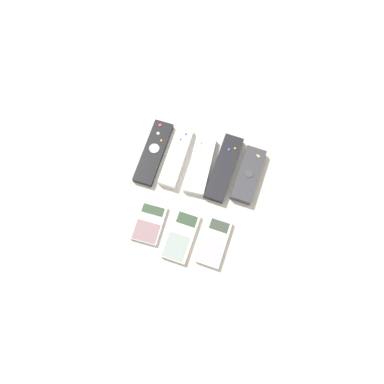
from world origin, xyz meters
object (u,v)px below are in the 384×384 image
Objects in this scene: remote_1 at (176,157)px; remote_4 at (248,175)px; calculator_2 at (214,242)px; remote_2 at (199,164)px; calculator_1 at (181,236)px; calculator_0 at (149,223)px; remote_3 at (224,168)px; remote_0 at (154,152)px.

remote_4 reaches higher than remote_1.
calculator_2 is at bearing -49.95° from remote_1.
remote_2 is 1.25× the size of calculator_1.
calculator_2 reaches higher than calculator_1.
calculator_2 is (0.10, -0.21, -0.00)m from remote_2.
calculator_0 is 0.10m from calculator_1.
remote_1 is 1.11× the size of remote_4.
remote_3 is 0.22m from calculator_2.
remote_3 is at bearing 2.86° from remote_1.
calculator_2 is at bearing 8.84° from calculator_1.
remote_1 is 1.38× the size of calculator_2.
remote_0 is at bearing 177.19° from remote_2.
calculator_1 is (0.08, -0.22, -0.00)m from remote_1.
remote_1 is at bearing -176.02° from remote_4.
remote_3 is 0.07m from remote_4.
remote_0 reaches higher than calculator_1.
remote_3 is at bearing -178.19° from remote_4.
remote_4 is 1.17× the size of calculator_1.
calculator_1 is (0.10, -0.01, 0.00)m from calculator_0.
remote_2 is 0.15m from remote_4.
remote_1 is at bearing 131.78° from calculator_2.
remote_1 is 0.27m from calculator_2.
calculator_0 is at bearing 176.51° from calculator_1.
remote_2 is at bearing -3.05° from remote_1.
remote_3 is (0.21, 0.01, 0.00)m from remote_0.
calculator_1 is at bearing -53.89° from remote_0.
calculator_0 is 0.77× the size of calculator_1.
remote_0 is 1.49× the size of calculator_2.
remote_1 is 0.22m from remote_4.
remote_2 is (0.07, -0.01, -0.00)m from remote_1.
remote_3 is at bearing 100.23° from calculator_2.
remote_4 is (0.29, 0.01, 0.00)m from remote_0.
remote_2 is at bearing 118.90° from calculator_2.
remote_3 reaches higher than calculator_1.
calculator_0 is (-0.02, -0.21, -0.01)m from remote_1.
remote_3 is 1.22× the size of remote_4.
remote_0 is at bearing -175.21° from remote_4.
remote_4 is at bearing 1.90° from remote_3.
calculator_1 is at bearing -6.80° from calculator_0.
remote_3 is 1.86× the size of calculator_0.
remote_0 is 1.82× the size of calculator_0.
remote_3 is (0.07, 0.01, 0.00)m from remote_2.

